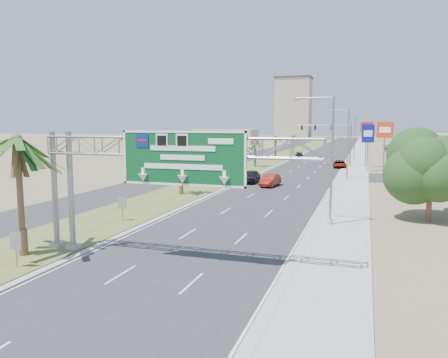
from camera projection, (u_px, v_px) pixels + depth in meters
ground at (66, 344)px, 15.60m from camera, size 600.00×600.00×0.00m
road at (328, 153)px, 119.40m from camera, size 12.00×300.00×0.02m
sidewalk_right at (360, 154)px, 116.78m from camera, size 4.00×300.00×0.10m
median_grass at (291, 153)px, 122.46m from camera, size 7.00×300.00×0.12m
opposing_road at (267, 152)px, 124.62m from camera, size 8.00×300.00×0.02m
sign_gantry at (160, 156)px, 24.55m from camera, size 16.75×1.24×7.50m
palm_near at (17, 140)px, 25.12m from camera, size 5.70×5.70×8.35m
palm_row_b at (181, 151)px, 48.11m from camera, size 3.99×3.99×5.95m
palm_row_c at (225, 140)px, 63.11m from camera, size 3.99×3.99×6.75m
palm_row_d at (255, 143)px, 80.25m from camera, size 3.99×3.99×5.45m
palm_row_e at (276, 137)px, 98.10m from camera, size 3.99×3.99×6.15m
palm_row_f at (293, 136)px, 121.73m from camera, size 3.99×3.99×5.75m
streetlight_near at (329, 165)px, 33.54m from camera, size 3.27×0.44×10.00m
streetlight_mid at (346, 147)px, 61.85m from camera, size 3.27×0.44×10.00m
streetlight_far at (354, 139)px, 95.82m from camera, size 3.27×0.44×10.00m
signal_mast at (339, 141)px, 81.33m from camera, size 10.28×0.71×8.00m
store_building at (443, 161)px, 70.88m from camera, size 18.00×10.00×4.00m
oak_near at (431, 166)px, 34.97m from camera, size 4.50×4.50×6.80m
median_signback_a at (16, 244)px, 23.48m from camera, size 0.75×0.08×2.08m
median_signback_b at (122, 204)px, 35.02m from camera, size 0.75×0.08×2.08m
tower_distant at (293, 108)px, 259.17m from camera, size 20.00×16.00×35.00m
building_distant_left at (227, 136)px, 180.03m from camera, size 24.00×14.00×6.00m
building_distant_right at (433, 142)px, 138.18m from camera, size 20.00×12.00×5.00m
car_left_lane at (251, 177)px, 58.87m from camera, size 2.17×5.09×1.71m
car_mid_lane at (270, 180)px, 55.57m from camera, size 2.07×4.76×1.52m
car_right_lane at (340, 164)px, 79.40m from camera, size 2.64×4.97×1.33m
car_far at (299, 156)px, 102.24m from camera, size 2.22×4.60×1.29m
pole_sign_red_near at (385, 133)px, 66.08m from camera, size 2.37×1.06×8.43m
pole_sign_blue at (368, 136)px, 72.41m from camera, size 2.02×0.73×8.07m
pole_sign_red_far at (366, 131)px, 79.84m from camera, size 2.14×1.13×8.50m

